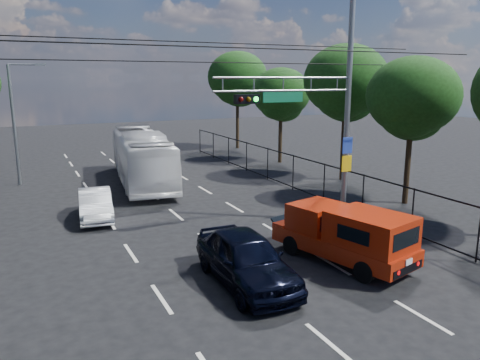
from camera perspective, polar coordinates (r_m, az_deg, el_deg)
ground at (r=12.08m, az=10.87°, el=-18.99°), size 120.00×120.00×0.00m
lane_markings at (r=23.92m, az=-9.27°, el=-2.95°), size 6.12×38.00×0.01m
signal_mast at (r=19.94m, az=10.25°, el=9.27°), size 6.43×0.39×9.50m
streetlight_left at (r=30.31m, az=-25.58°, el=6.78°), size 2.09×0.22×7.08m
utility_wires at (r=18.20m, az=-5.34°, el=15.41°), size 22.00×5.04×0.74m
fence_right at (r=25.21m, az=8.67°, el=0.27°), size 0.06×34.03×2.00m
tree_right_b at (r=24.60m, az=20.27°, el=8.82°), size 4.50×4.50×7.31m
tree_right_c at (r=29.47m, az=12.77°, el=11.04°), size 5.10×5.10×8.29m
tree_right_d at (r=35.07m, az=5.03°, el=10.01°), size 4.32×4.32×7.02m
tree_right_e at (r=42.23m, az=-0.31°, el=11.91°), size 5.28×5.28×8.58m
red_pickup at (r=16.50m, az=12.65°, el=-6.35°), size 3.10×5.51×1.95m
navy_hatchback at (r=14.54m, az=0.76°, el=-9.55°), size 2.03×4.85×1.64m
white_bus at (r=28.84m, az=-11.86°, el=2.72°), size 3.96×11.43×3.12m
white_van at (r=22.13m, az=-17.21°, el=-2.85°), size 1.82×4.10×1.31m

